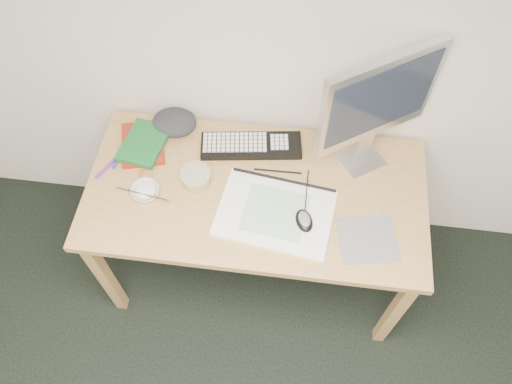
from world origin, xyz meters
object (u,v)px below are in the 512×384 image
desk (256,201)px  sketchpad (275,213)px  keyboard (251,146)px  rice_bowl (146,192)px  monitor (378,102)px

desk → sketchpad: sketchpad is taller
keyboard → rice_bowl: 0.49m
sketchpad → keyboard: keyboard is taller
keyboard → rice_bowl: rice_bowl is taller
monitor → rice_bowl: monitor is taller
desk → monitor: monitor is taller
desk → sketchpad: (0.09, -0.10, 0.09)m
desk → rice_bowl: rice_bowl is taller
keyboard → desk: bearing=-85.8°
sketchpad → desk: bearing=140.8°
rice_bowl → sketchpad: bearing=-2.8°
desk → sketchpad: bearing=-46.7°
sketchpad → keyboard: bearing=121.1°
sketchpad → monitor: 0.58m
keyboard → rice_bowl: (-0.39, -0.29, 0.01)m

